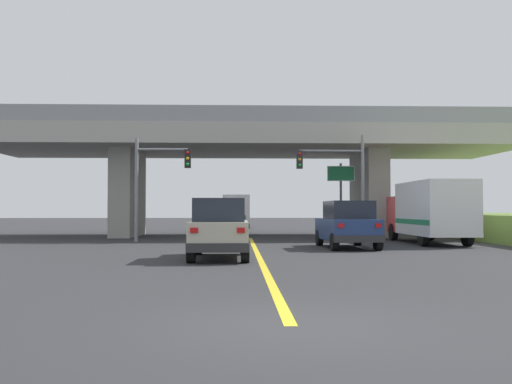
# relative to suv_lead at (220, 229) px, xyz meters

# --- Properties ---
(ground) EXTENTS (160.00, 160.00, 0.00)m
(ground) POSITION_rel_suv_lead_xyz_m (1.35, 16.93, -1.01)
(ground) COLOR #2B2B2D
(overpass_bridge) EXTENTS (32.39, 9.74, 7.38)m
(overpass_bridge) POSITION_rel_suv_lead_xyz_m (1.35, 16.93, 4.35)
(overpass_bridge) COLOR #A8A59E
(overpass_bridge) RESTS_ON ground
(lane_divider_stripe) EXTENTS (0.20, 25.53, 0.01)m
(lane_divider_stripe) POSITION_rel_suv_lead_xyz_m (1.35, 1.33, -1.01)
(lane_divider_stripe) COLOR yellow
(lane_divider_stripe) RESTS_ON ground
(suv_lead) EXTENTS (1.93, 4.51, 2.02)m
(suv_lead) POSITION_rel_suv_lead_xyz_m (0.00, 0.00, 0.00)
(suv_lead) COLOR #B7B29E
(suv_lead) RESTS_ON ground
(suv_crossing) EXTENTS (2.19, 4.62, 2.02)m
(suv_crossing) POSITION_rel_suv_lead_xyz_m (5.32, 5.19, 0.00)
(suv_crossing) COLOR navy
(suv_crossing) RESTS_ON ground
(box_truck) EXTENTS (2.33, 7.46, 2.98)m
(box_truck) POSITION_rel_suv_lead_xyz_m (9.99, 8.44, 0.57)
(box_truck) COLOR red
(box_truck) RESTS_ON ground
(sedan_oncoming) EXTENTS (2.05, 4.63, 2.02)m
(sedan_oncoming) POSITION_rel_suv_lead_xyz_m (0.20, 22.84, 0.00)
(sedan_oncoming) COLOR slate
(sedan_oncoming) RESTS_ON ground
(traffic_signal_nearside) EXTENTS (3.63, 0.36, 5.64)m
(traffic_signal_nearside) POSITION_rel_suv_lead_xyz_m (6.08, 11.19, 2.53)
(traffic_signal_nearside) COLOR slate
(traffic_signal_nearside) RESTS_ON ground
(traffic_signal_farside) EXTENTS (2.88, 0.36, 5.33)m
(traffic_signal_farside) POSITION_rel_suv_lead_xyz_m (-3.63, 10.51, 2.41)
(traffic_signal_farside) COLOR slate
(traffic_signal_farside) RESTS_ON ground
(highway_sign) EXTENTS (1.65, 0.17, 4.43)m
(highway_sign) POSITION_rel_suv_lead_xyz_m (6.82, 15.07, 2.25)
(highway_sign) COLOR #56595E
(highway_sign) RESTS_ON ground
(semi_truck_distant) EXTENTS (2.33, 6.91, 2.94)m
(semi_truck_distant) POSITION_rel_suv_lead_xyz_m (0.52, 33.39, 0.55)
(semi_truck_distant) COLOR navy
(semi_truck_distant) RESTS_ON ground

